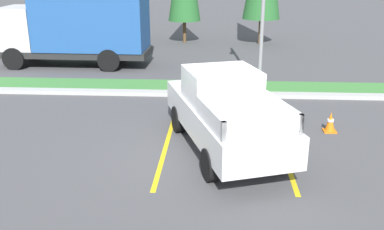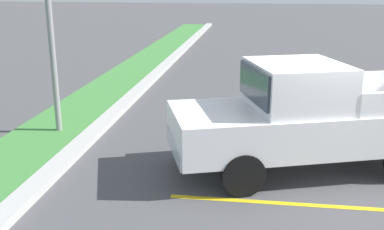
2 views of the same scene
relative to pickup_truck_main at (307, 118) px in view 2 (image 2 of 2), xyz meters
The scene contains 7 objects.
ground_plane 1.10m from the pickup_truck_main, 135.24° to the right, with size 120.00×120.00×0.00m, color #4C4C4F.
parking_line_near 1.85m from the pickup_truck_main, behind, with size 0.12×4.80×0.01m, color yellow.
parking_line_far 1.88m from the pickup_truck_main, ahead, with size 0.12×4.80×0.01m, color yellow.
curb_strip 4.85m from the pickup_truck_main, 93.15° to the left, with size 56.00×0.40×0.15m, color #B2B2AD.
grass_median 5.93m from the pickup_truck_main, 92.56° to the left, with size 56.00×1.80×0.06m, color #42843D.
pickup_truck_main is the anchor object (origin of this frame).
traffic_cone 3.49m from the pickup_truck_main, 24.21° to the left, with size 0.36×0.36×0.60m.
Camera 2 is at (-8.26, 1.26, 3.59)m, focal length 42.88 mm.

